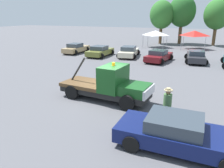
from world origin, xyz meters
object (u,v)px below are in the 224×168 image
Objects in this scene: parked_car_tan at (76,48)px; tree_right at (182,11)px; person_near_truck at (167,103)px; parked_car_olive at (100,51)px; foreground_car at (179,134)px; parked_car_charcoal at (196,56)px; parked_car_maroon at (159,56)px; tree_left at (162,15)px; tree_center at (217,15)px; parked_car_cream at (129,52)px; tow_truck at (110,86)px; canopy_tent_white at (156,33)px; canopy_tent_red at (195,33)px.

tree_right reaches higher than parked_car_tan.
person_near_truck is 18.74m from parked_car_olive.
foreground_car is 2.09m from person_near_truck.
parked_car_olive is at bearing 124.71° from foreground_car.
parked_car_charcoal is (-0.18, 17.91, -0.00)m from foreground_car.
parked_car_charcoal is at bearing -62.54° from parked_car_maroon.
tree_left is 0.99× the size of tree_center.
tree_center is (13.62, 16.78, 4.48)m from parked_car_olive.
person_near_truck is 0.38× the size of parked_car_maroon.
parked_car_cream and parked_car_maroon have the same top height.
person_near_truck is at bearing -94.86° from tree_center.
person_near_truck reaches higher than foreground_car.
tow_truck is 24.43m from canopy_tent_white.
tree_center reaches higher than parked_car_cream.
canopy_tent_white is 11.04m from tree_center.
canopy_tent_red is at bearing -55.01° from parked_car_tan.
parked_car_tan and parked_car_cream have the same top height.
parked_car_charcoal is (0.60, 16.02, -0.43)m from person_near_truck.
parked_car_cream is at bearing 114.60° from foreground_car.
tow_truck is 31.19m from tree_center.
parked_car_tan is 1.41× the size of canopy_tent_white.
person_near_truck is 0.39× the size of parked_car_charcoal.
person_near_truck is 32.08m from tree_left.
tree_right reaches higher than person_near_truck.
tow_truck is at bearing -98.11° from canopy_tent_red.
parked_car_tan is at bearing 91.99° from parked_car_maroon.
parked_car_charcoal is (4.37, 14.21, -0.29)m from tow_truck.
canopy_tent_red reaches higher than parked_car_cream.
parked_car_olive is at bearing -106.12° from tree_left.
canopy_tent_white is 0.39× the size of tree_right.
tow_truck is at bearing -172.89° from parked_car_maroon.
tree_right reaches higher than canopy_tent_white.
parked_car_olive is 0.60× the size of tree_left.
canopy_tent_red reaches higher than parked_car_charcoal.
tree_center is at bearing -6.26° from tree_right.
parked_car_tan is 0.97× the size of parked_car_maroon.
person_near_truck reaches higher than parked_car_cream.
foreground_car is 1.04× the size of parked_car_maroon.
tree_right is at bearing 173.74° from tree_center.
foreground_car and parked_car_charcoal have the same top height.
parked_car_charcoal is 0.62× the size of tree_center.
parked_car_maroon is 17.32m from tree_left.
foreground_car is 35.11m from tree_right.
canopy_tent_white is (8.93, 9.87, 1.65)m from parked_car_tan.
tree_center is (10.10, 15.75, 4.48)m from parked_car_cream.
parked_car_tan is 4.29m from parked_car_olive.
person_near_truck is at bearing 171.66° from parked_car_charcoal.
foreground_car is 1.09× the size of parked_car_olive.
parked_car_charcoal is at bearing -53.19° from person_near_truck.
tree_center reaches higher than tow_truck.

